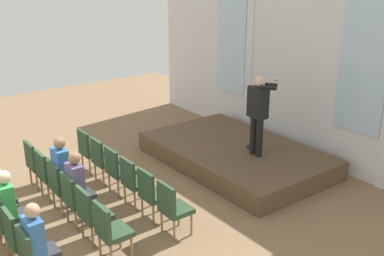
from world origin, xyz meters
TOP-DOWN VIEW (x-y plane):
  - rear_partition at (0.02, 6.71)m, footprint 9.50×0.14m
  - stage_platform at (0.00, 5.16)m, footprint 4.03×2.51m
  - speaker at (0.60, 5.19)m, footprint 0.50×0.69m
  - mic_stand at (0.27, 5.42)m, footprint 0.28×0.28m
  - chair_r0_c0 at (-1.52, 2.42)m, footprint 0.46×0.44m
  - chair_r0_c1 at (-0.91, 2.42)m, footprint 0.46×0.44m
  - chair_r0_c2 at (-0.30, 2.42)m, footprint 0.46×0.44m
  - chair_r0_c3 at (0.30, 2.42)m, footprint 0.46×0.44m
  - chair_r0_c4 at (0.91, 2.42)m, footprint 0.46×0.44m
  - chair_r0_c5 at (1.52, 2.42)m, footprint 0.46×0.44m
  - chair_r1_c0 at (-1.52, 1.31)m, footprint 0.46×0.44m
  - chair_r1_c1 at (-0.91, 1.31)m, footprint 0.46×0.44m
  - chair_r1_c2 at (-0.30, 1.31)m, footprint 0.46×0.44m
  - audience_r1_c2 at (-0.30, 1.39)m, footprint 0.36×0.39m
  - chair_r1_c3 at (0.30, 1.31)m, footprint 0.46×0.44m
  - audience_r1_c3 at (0.30, 1.39)m, footprint 0.36×0.39m
  - chair_r1_c4 at (0.91, 1.31)m, footprint 0.46×0.44m
  - chair_r1_c5 at (1.52, 1.31)m, footprint 0.46×0.44m
  - chair_r2_c3 at (0.30, 0.20)m, footprint 0.46×0.44m
  - audience_r2_c3 at (0.30, 0.28)m, footprint 0.36×0.39m
  - chair_r2_c4 at (0.91, 0.20)m, footprint 0.46×0.44m
  - chair_r2_c5 at (1.52, 0.20)m, footprint 0.46×0.44m
  - audience_r2_c5 at (1.52, 0.28)m, footprint 0.36×0.39m

SIDE VIEW (x-z plane):
  - stage_platform at x=0.00m, z-range 0.00..0.41m
  - chair_r0_c0 at x=-1.52m, z-range 0.06..1.00m
  - chair_r0_c1 at x=-0.91m, z-range 0.06..1.00m
  - chair_r0_c2 at x=-0.30m, z-range 0.06..1.00m
  - chair_r0_c3 at x=0.30m, z-range 0.06..1.00m
  - chair_r0_c4 at x=0.91m, z-range 0.06..1.00m
  - chair_r0_c5 at x=1.52m, z-range 0.06..1.00m
  - chair_r1_c0 at x=-1.52m, z-range 0.06..1.00m
  - chair_r1_c1 at x=-0.91m, z-range 0.06..1.00m
  - chair_r1_c2 at x=-0.30m, z-range 0.06..1.00m
  - chair_r1_c3 at x=0.30m, z-range 0.06..1.00m
  - chair_r1_c4 at x=0.91m, z-range 0.06..1.00m
  - chair_r1_c5 at x=1.52m, z-range 0.06..1.00m
  - chair_r2_c3 at x=0.30m, z-range 0.06..1.00m
  - chair_r2_c4 at x=0.91m, z-range 0.06..1.00m
  - chair_r2_c5 at x=1.52m, z-range 0.06..1.00m
  - audience_r2_c5 at x=1.52m, z-range 0.07..1.37m
  - audience_r2_c3 at x=0.30m, z-range 0.07..1.37m
  - audience_r1_c3 at x=0.30m, z-range 0.07..1.39m
  - mic_stand at x=0.27m, z-range -0.03..1.53m
  - audience_r1_c2 at x=-0.30m, z-range 0.07..1.46m
  - speaker at x=0.60m, z-range 0.55..2.22m
  - rear_partition at x=0.02m, z-range 0.01..4.23m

